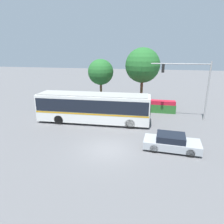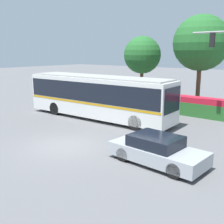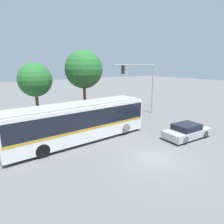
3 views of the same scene
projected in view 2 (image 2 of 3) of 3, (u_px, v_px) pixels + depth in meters
name	position (u px, v px, depth m)	size (l,w,h in m)	color
ground_plane	(66.00, 146.00, 14.73)	(140.00, 140.00, 0.00)	#5B5B5E
city_bus	(98.00, 94.00, 20.50)	(12.09, 3.04, 3.18)	silver
sedan_foreground	(157.00, 150.00, 12.31)	(4.44, 2.15, 1.28)	#9EA3A8
flowering_hedge	(195.00, 107.00, 21.51)	(7.32, 1.16, 1.48)	#286028
street_tree_left	(142.00, 55.00, 26.56)	(3.57, 3.57, 6.40)	brown
street_tree_centre	(201.00, 43.00, 22.73)	(4.59, 4.59, 7.92)	brown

